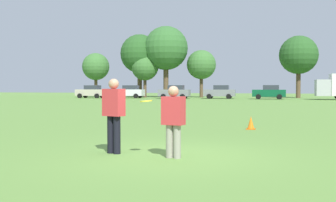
# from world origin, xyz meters

# --- Properties ---
(ground_plane) EXTENTS (197.71, 197.71, 0.00)m
(ground_plane) POSITION_xyz_m (0.00, 0.00, 0.00)
(ground_plane) COLOR #608C3D
(player_thrower) EXTENTS (0.54, 0.40, 1.72)m
(player_thrower) POSITION_xyz_m (-1.29, -0.09, 0.97)
(player_thrower) COLOR black
(player_thrower) RESTS_ON ground
(player_defender) EXTENTS (0.50, 0.34, 1.56)m
(player_defender) POSITION_xyz_m (0.19, -0.30, 0.87)
(player_defender) COLOR gray
(player_defender) RESTS_ON ground
(frisbee) EXTENTS (0.27, 0.27, 0.05)m
(frisbee) POSITION_xyz_m (-0.42, -0.34, 1.23)
(frisbee) COLOR yellow
(traffic_cone) EXTENTS (0.32, 0.32, 0.48)m
(traffic_cone) POSITION_xyz_m (1.22, 6.41, 0.23)
(traffic_cone) COLOR #D8590C
(traffic_cone) RESTS_ON ground
(parked_car_near_left) EXTENTS (4.31, 2.43, 1.82)m
(parked_car_near_left) POSITION_xyz_m (-24.98, 45.21, 0.92)
(parked_car_near_left) COLOR #B7AD99
(parked_car_near_left) RESTS_ON ground
(parked_car_mid_left) EXTENTS (4.31, 2.43, 1.82)m
(parked_car_mid_left) POSITION_xyz_m (-19.52, 46.30, 0.92)
(parked_car_mid_left) COLOR silver
(parked_car_mid_left) RESTS_ON ground
(parked_car_center) EXTENTS (4.31, 2.43, 1.82)m
(parked_car_center) POSITION_xyz_m (-12.55, 45.30, 0.92)
(parked_car_center) COLOR slate
(parked_car_center) RESTS_ON ground
(parked_car_mid_right) EXTENTS (4.31, 2.43, 1.82)m
(parked_car_mid_right) POSITION_xyz_m (-6.66, 46.96, 0.92)
(parked_car_mid_right) COLOR slate
(parked_car_mid_right) RESTS_ON ground
(parked_car_near_right) EXTENTS (4.31, 2.43, 1.82)m
(parked_car_near_right) POSITION_xyz_m (-0.14, 46.36, 0.92)
(parked_car_near_right) COLOR #0C4C2D
(parked_car_near_right) RESTS_ON ground
(tree_west_oak) EXTENTS (4.27, 4.27, 6.93)m
(tree_west_oak) POSITION_xyz_m (-26.98, 50.71, 4.77)
(tree_west_oak) COLOR brown
(tree_west_oak) RESTS_ON ground
(tree_west_maple) EXTENTS (5.99, 5.99, 9.73)m
(tree_west_maple) POSITION_xyz_m (-19.96, 51.66, 6.70)
(tree_west_maple) COLOR brown
(tree_west_maple) RESTS_ON ground
(tree_center_elm) EXTENTS (4.13, 4.13, 6.71)m
(tree_center_elm) POSITION_xyz_m (-18.82, 50.86, 4.61)
(tree_center_elm) COLOR brown
(tree_center_elm) RESTS_ON ground
(tree_east_birch) EXTENTS (6.65, 6.65, 10.81)m
(tree_east_birch) POSITION_xyz_m (-15.70, 51.60, 7.43)
(tree_east_birch) COLOR brown
(tree_east_birch) RESTS_ON ground
(tree_east_oak) EXTENTS (4.42, 4.42, 7.19)m
(tree_east_oak) POSITION_xyz_m (-10.50, 52.97, 4.94)
(tree_east_oak) COLOR brown
(tree_east_oak) RESTS_ON ground
(tree_far_east_pine) EXTENTS (5.49, 5.49, 8.93)m
(tree_far_east_pine) POSITION_xyz_m (3.56, 53.52, 6.14)
(tree_far_east_pine) COLOR brown
(tree_far_east_pine) RESTS_ON ground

